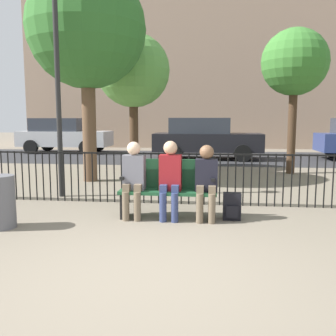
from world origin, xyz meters
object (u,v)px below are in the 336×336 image
seated_person_0 (134,176)px  park_bench (169,187)px  tree_0 (87,30)px  parked_car_1 (64,135)px  backpack (232,207)px  tree_2 (295,64)px  parked_car_0 (205,138)px  seated_person_1 (170,176)px  lamp_post (57,60)px  tree_1 (133,71)px  trash_bin (0,202)px  seated_person_2 (206,178)px

seated_person_0 → park_bench: bearing=13.2°
tree_0 → parked_car_1: size_ratio=1.24×
backpack → park_bench: bearing=177.5°
park_bench → backpack: size_ratio=3.62×
tree_2 → tree_0: bearing=-159.3°
seated_person_0 → parked_car_0: (0.91, 9.15, 0.17)m
seated_person_1 → parked_car_1: size_ratio=0.29×
backpack → lamp_post: lamp_post is taller
seated_person_0 → seated_person_1: seated_person_1 is taller
tree_1 → trash_bin: size_ratio=5.47×
backpack → tree_2: tree_2 is taller
seated_person_0 → tree_1: (-1.23, 5.75, 2.33)m
seated_person_2 → tree_0: tree_0 is taller
park_bench → tree_2: (2.92, 5.31, 2.62)m
trash_bin → lamp_post: bearing=90.8°
seated_person_2 → tree_2: tree_2 is taller
seated_person_0 → tree_2: bearing=57.6°
seated_person_2 → parked_car_0: parked_car_0 is taller
parked_car_0 → park_bench: bearing=-92.4°
seated_person_0 → tree_2: 6.89m
seated_person_0 → trash_bin: seated_person_0 is taller
backpack → tree_1: 6.90m
trash_bin → seated_person_1: bearing=18.1°
seated_person_1 → seated_person_2: (0.56, -0.00, -0.03)m
tree_1 → lamp_post: size_ratio=1.00×
seated_person_1 → parked_car_1: (-6.38, 11.27, 0.16)m
tree_0 → tree_1: (0.64, 2.33, -0.70)m
seated_person_1 → trash_bin: (-2.36, -0.77, -0.31)m
park_bench → lamp_post: 3.50m
seated_person_1 → tree_2: (2.88, 5.44, 2.42)m
backpack → trash_bin: size_ratio=0.55×
park_bench → tree_0: (-2.40, 3.30, 3.23)m
tree_0 → lamp_post: 2.20m
seated_person_1 → seated_person_2: bearing=-0.3°
seated_person_1 → backpack: size_ratio=2.91×
seated_person_0 → tree_2: tree_2 is taller
seated_person_2 → trash_bin: (-2.92, -0.77, -0.28)m
seated_person_2 → seated_person_0: bearing=179.9°
tree_1 → trash_bin: (-0.56, -6.52, -2.63)m
seated_person_2 → trash_bin: bearing=-165.3°
seated_person_0 → tree_2: size_ratio=0.30×
tree_1 → parked_car_1: tree_1 is taller
parked_car_1 → tree_2: bearing=-32.2°
tree_1 → trash_bin: 7.06m
tree_1 → backpack: bearing=-64.0°
seated_person_1 → tree_0: size_ratio=0.24×
tree_2 → lamp_post: (-5.27, -3.96, -0.42)m
tree_0 → tree_2: (5.32, 2.01, -0.60)m
trash_bin → seated_person_2: bearing=14.7°
seated_person_0 → lamp_post: bearing=140.8°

